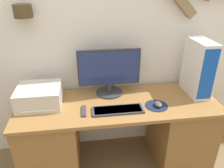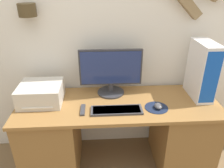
# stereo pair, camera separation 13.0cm
# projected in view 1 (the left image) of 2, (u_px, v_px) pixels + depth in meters

# --- Properties ---
(wall_back) EXTENTS (6.40, 0.20, 2.84)m
(wall_back) POSITION_uv_depth(u_px,v_px,m) (114.00, 19.00, 1.98)
(wall_back) COLOR white
(wall_back) RESTS_ON ground_plane
(desk) EXTENTS (1.79, 0.63, 0.71)m
(desk) POSITION_uv_depth(u_px,v_px,m) (118.00, 133.00, 2.10)
(desk) COLOR olive
(desk) RESTS_ON ground_plane
(monitor) EXTENTS (0.58, 0.25, 0.43)m
(monitor) POSITION_uv_depth(u_px,v_px,m) (109.00, 71.00, 2.01)
(monitor) COLOR #333338
(monitor) RESTS_ON desk
(keyboard) EXTENTS (0.43, 0.14, 0.02)m
(keyboard) POSITION_uv_depth(u_px,v_px,m) (118.00, 110.00, 1.82)
(keyboard) COLOR #3D3D42
(keyboard) RESTS_ON desk
(mousepad) EXTENTS (0.20, 0.20, 0.00)m
(mousepad) POSITION_uv_depth(u_px,v_px,m) (156.00, 106.00, 1.90)
(mousepad) COLOR #19233D
(mousepad) RESTS_ON desk
(mouse) EXTENTS (0.07, 0.09, 0.04)m
(mouse) POSITION_uv_depth(u_px,v_px,m) (158.00, 104.00, 1.88)
(mouse) COLOR #4C4C51
(mouse) RESTS_ON mousepad
(computer_tower) EXTENTS (0.15, 0.35, 0.51)m
(computer_tower) POSITION_uv_depth(u_px,v_px,m) (198.00, 68.00, 2.00)
(computer_tower) COLOR white
(computer_tower) RESTS_ON desk
(printer) EXTENTS (0.37, 0.34, 0.17)m
(printer) POSITION_uv_depth(u_px,v_px,m) (39.00, 96.00, 1.88)
(printer) COLOR beige
(printer) RESTS_ON desk
(remote_control) EXTENTS (0.04, 0.16, 0.02)m
(remote_control) POSITION_uv_depth(u_px,v_px,m) (84.00, 111.00, 1.81)
(remote_control) COLOR #38383D
(remote_control) RESTS_ON desk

